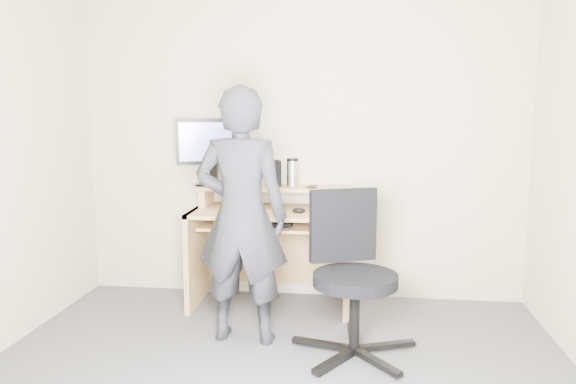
% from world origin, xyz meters
% --- Properties ---
extents(back_wall, '(3.50, 0.02, 2.50)m').
position_xyz_m(back_wall, '(0.00, 1.75, 1.25)').
color(back_wall, '#BBAF95').
rests_on(back_wall, ground).
extents(desk, '(1.20, 0.60, 0.91)m').
position_xyz_m(desk, '(-0.20, 1.53, 0.55)').
color(desk, tan).
rests_on(desk, ground).
extents(monitor, '(0.53, 0.22, 0.52)m').
position_xyz_m(monitor, '(-0.68, 1.57, 1.22)').
color(monitor, black).
rests_on(monitor, desk).
extents(external_drive, '(0.11, 0.15, 0.20)m').
position_xyz_m(external_drive, '(-0.19, 1.62, 1.01)').
color(external_drive, black).
rests_on(external_drive, desk).
extents(travel_mug, '(0.11, 0.11, 0.20)m').
position_xyz_m(travel_mug, '(-0.05, 1.62, 1.01)').
color(travel_mug, '#B1B2B6').
rests_on(travel_mug, desk).
extents(smartphone, '(0.08, 0.13, 0.01)m').
position_xyz_m(smartphone, '(0.10, 1.58, 0.92)').
color(smartphone, black).
rests_on(smartphone, desk).
extents(charger, '(0.05, 0.04, 0.03)m').
position_xyz_m(charger, '(-0.46, 1.50, 0.93)').
color(charger, black).
rests_on(charger, desk).
extents(headphones, '(0.20, 0.20, 0.06)m').
position_xyz_m(headphones, '(-0.49, 1.66, 0.92)').
color(headphones, silver).
rests_on(headphones, desk).
extents(keyboard, '(0.46, 0.19, 0.03)m').
position_xyz_m(keyboard, '(-0.26, 1.36, 0.67)').
color(keyboard, black).
rests_on(keyboard, desk).
extents(mouse, '(0.11, 0.09, 0.04)m').
position_xyz_m(mouse, '(0.02, 1.35, 0.77)').
color(mouse, black).
rests_on(mouse, desk).
extents(office_chair, '(0.78, 0.76, 0.98)m').
position_xyz_m(office_chair, '(0.41, 0.70, 0.54)').
color(office_chair, black).
rests_on(office_chair, ground).
extents(person, '(0.62, 0.42, 1.66)m').
position_xyz_m(person, '(-0.29, 0.80, 0.83)').
color(person, black).
rests_on(person, ground).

